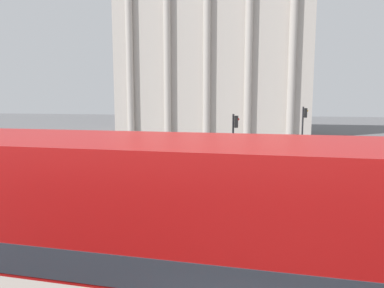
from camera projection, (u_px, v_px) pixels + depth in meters
name	position (u px, v px, depth m)	size (l,w,h in m)	color
double_decker_bus	(111.00, 239.00, 5.85)	(10.76, 2.74, 3.97)	black
plaza_building_left	(215.00, 48.00, 47.61)	(25.77, 13.06, 23.51)	#BCB2A8
traffic_light_mid	(234.00, 136.00, 20.20)	(0.42, 0.24, 3.78)	black
traffic_light_far	(304.00, 126.00, 25.21)	(0.42, 0.24, 4.11)	black
pedestrian_red	(268.00, 165.00, 18.95)	(0.32, 0.32, 1.76)	#282B33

